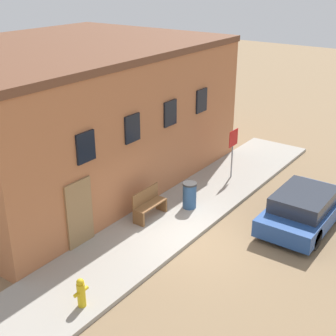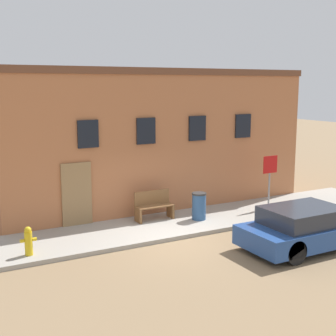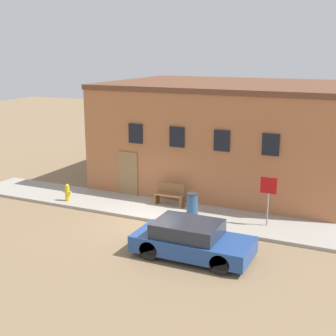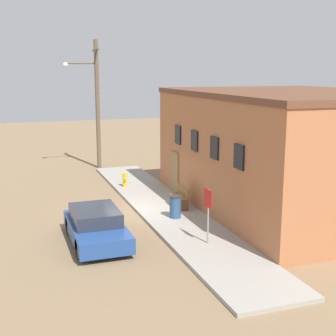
% 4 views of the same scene
% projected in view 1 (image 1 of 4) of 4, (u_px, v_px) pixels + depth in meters
% --- Properties ---
extents(ground_plane, '(80.00, 80.00, 0.00)m').
position_uv_depth(ground_plane, '(195.00, 241.00, 14.52)').
color(ground_plane, '#846B4C').
extents(sidewalk, '(18.87, 2.64, 0.13)m').
position_uv_depth(sidewalk, '(161.00, 226.00, 15.20)').
color(sidewalk, '#9E998E').
rests_on(sidewalk, ground).
extents(brick_building, '(11.96, 8.80, 5.25)m').
position_uv_depth(brick_building, '(63.00, 112.00, 18.16)').
color(brick_building, '#B26B42').
rests_on(brick_building, ground).
extents(fire_hydrant, '(0.44, 0.21, 0.80)m').
position_uv_depth(fire_hydrant, '(81.00, 292.00, 11.38)').
color(fire_hydrant, gold).
rests_on(fire_hydrant, sidewalk).
extents(stop_sign, '(0.64, 0.06, 1.96)m').
position_uv_depth(stop_sign, '(233.00, 145.00, 18.10)').
color(stop_sign, gray).
rests_on(stop_sign, sidewalk).
extents(bench, '(1.31, 0.44, 0.99)m').
position_uv_depth(bench, '(149.00, 204.00, 15.47)').
color(bench, brown).
rests_on(bench, sidewalk).
extents(trash_bin, '(0.49, 0.49, 0.93)m').
position_uv_depth(trash_bin, '(190.00, 195.00, 16.09)').
color(trash_bin, '#2D517F').
rests_on(trash_bin, sidewalk).
extents(parked_car, '(4.01, 1.84, 1.23)m').
position_uv_depth(parked_car, '(304.00, 208.00, 15.23)').
color(parked_car, black).
rests_on(parked_car, ground).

